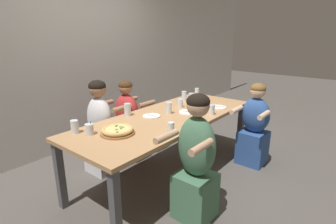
# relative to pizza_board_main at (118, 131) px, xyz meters

# --- Properties ---
(ground_plane) EXTENTS (18.00, 18.00, 0.00)m
(ground_plane) POSITION_rel_pizza_board_main_xyz_m (0.73, -0.03, -0.77)
(ground_plane) COLOR #514C47
(ground_plane) RESTS_ON ground
(restaurant_back_panel) EXTENTS (10.00, 0.06, 3.20)m
(restaurant_back_panel) POSITION_rel_pizza_board_main_xyz_m (0.73, 1.60, 0.83)
(restaurant_back_panel) COLOR silver
(restaurant_back_panel) RESTS_ON ground
(dining_table) EXTENTS (2.43, 0.93, 0.74)m
(dining_table) POSITION_rel_pizza_board_main_xyz_m (0.73, -0.03, -0.10)
(dining_table) COLOR tan
(dining_table) RESTS_ON ground
(pizza_board_main) EXTENTS (0.33, 0.33, 0.06)m
(pizza_board_main) POSITION_rel_pizza_board_main_xyz_m (0.00, 0.00, 0.00)
(pizza_board_main) COLOR #996B42
(pizza_board_main) RESTS_ON dining_table
(empty_plate_a) EXTENTS (0.23, 0.23, 0.02)m
(empty_plate_a) POSITION_rel_pizza_board_main_xyz_m (0.99, -0.14, -0.02)
(empty_plate_a) COLOR white
(empty_plate_a) RESTS_ON dining_table
(empty_plate_b) EXTENTS (0.23, 0.23, 0.02)m
(empty_plate_b) POSITION_rel_pizza_board_main_xyz_m (1.40, -0.30, -0.02)
(empty_plate_b) COLOR white
(empty_plate_b) RESTS_ON dining_table
(empty_plate_c) EXTENTS (0.20, 0.20, 0.02)m
(empty_plate_c) POSITION_rel_pizza_board_main_xyz_m (0.60, 0.11, -0.02)
(empty_plate_c) COLOR white
(empty_plate_c) RESTS_ON dining_table
(cocktail_glass_blue) EXTENTS (0.08, 0.08, 0.13)m
(cocktail_glass_blue) POSITION_rel_pizza_board_main_xyz_m (-0.18, 0.19, 0.02)
(cocktail_glass_blue) COLOR silver
(cocktail_glass_blue) RESTS_ON dining_table
(drinking_glass_a) EXTENTS (0.07, 0.07, 0.10)m
(drinking_glass_a) POSITION_rel_pizza_board_main_xyz_m (0.35, -0.37, 0.01)
(drinking_glass_a) COLOR silver
(drinking_glass_a) RESTS_ON dining_table
(drinking_glass_b) EXTENTS (0.08, 0.08, 0.14)m
(drinking_glass_b) POSITION_rel_pizza_board_main_xyz_m (0.45, 0.35, 0.03)
(drinking_glass_b) COLOR silver
(drinking_glass_b) RESTS_ON dining_table
(drinking_glass_c) EXTENTS (0.07, 0.07, 0.11)m
(drinking_glass_c) POSITION_rel_pizza_board_main_xyz_m (1.13, 0.09, 0.02)
(drinking_glass_c) COLOR silver
(drinking_glass_c) RESTS_ON dining_table
(drinking_glass_d) EXTENTS (0.08, 0.08, 0.11)m
(drinking_glass_d) POSITION_rel_pizza_board_main_xyz_m (1.49, 0.16, 0.02)
(drinking_glass_d) COLOR silver
(drinking_glass_d) RESTS_ON dining_table
(drinking_glass_e) EXTENTS (0.07, 0.07, 0.10)m
(drinking_glass_e) POSITION_rel_pizza_board_main_xyz_m (1.86, 0.31, 0.02)
(drinking_glass_e) COLOR silver
(drinking_glass_e) RESTS_ON dining_table
(drinking_glass_f) EXTENTS (0.06, 0.06, 0.12)m
(drinking_glass_f) POSITION_rel_pizza_board_main_xyz_m (1.10, -0.39, 0.02)
(drinking_glass_f) COLOR silver
(drinking_glass_f) RESTS_ON dining_table
(drinking_glass_g) EXTENTS (0.07, 0.07, 0.14)m
(drinking_glass_g) POSITION_rel_pizza_board_main_xyz_m (0.82, 0.03, 0.03)
(drinking_glass_g) COLOR silver
(drinking_glass_g) RESTS_ON dining_table
(drinking_glass_h) EXTENTS (0.08, 0.08, 0.12)m
(drinking_glass_h) POSITION_rel_pizza_board_main_xyz_m (1.17, -0.08, 0.02)
(drinking_glass_h) COLOR silver
(drinking_glass_h) RESTS_ON dining_table
(drinking_glass_i) EXTENTS (0.07, 0.07, 0.13)m
(drinking_glass_i) POSITION_rel_pizza_board_main_xyz_m (1.44, 0.25, 0.03)
(drinking_glass_i) COLOR silver
(drinking_glass_i) RESTS_ON dining_table
(drinking_glass_j) EXTENTS (0.07, 0.07, 0.13)m
(drinking_glass_j) POSITION_rel_pizza_board_main_xyz_m (-0.24, 0.33, 0.02)
(drinking_glass_j) COLOR silver
(drinking_glass_j) RESTS_ON dining_table
(diner_far_midleft) EXTENTS (0.51, 0.40, 1.15)m
(diner_far_midleft) POSITION_rel_pizza_board_main_xyz_m (0.28, 0.65, -0.24)
(diner_far_midleft) COLOR silver
(diner_far_midleft) RESTS_ON ground
(diner_near_midleft) EXTENTS (0.51, 0.40, 1.19)m
(diner_near_midleft) POSITION_rel_pizza_board_main_xyz_m (0.27, -0.72, -0.23)
(diner_near_midleft) COLOR #477556
(diner_near_midleft) RESTS_ON ground
(diner_far_center) EXTENTS (0.51, 0.40, 1.08)m
(diner_far_center) POSITION_rel_pizza_board_main_xyz_m (0.71, 0.65, -0.29)
(diner_far_center) COLOR #B22D2D
(diner_far_center) RESTS_ON ground
(diner_near_right) EXTENTS (0.51, 0.40, 1.07)m
(diner_near_right) POSITION_rel_pizza_board_main_xyz_m (1.64, -0.72, -0.29)
(diner_near_right) COLOR #2D5193
(diner_near_right) RESTS_ON ground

